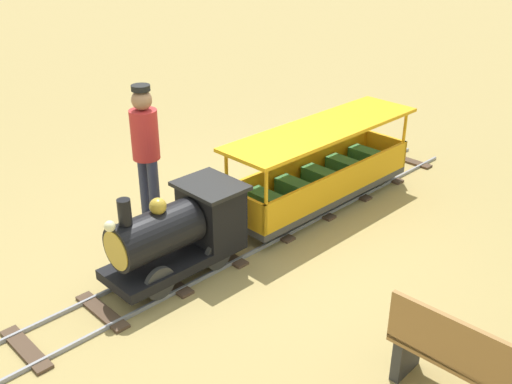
# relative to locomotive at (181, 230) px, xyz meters

# --- Properties ---
(ground_plane) EXTENTS (60.00, 60.00, 0.00)m
(ground_plane) POSITION_rel_locomotive_xyz_m (0.00, -0.85, -0.48)
(ground_plane) COLOR #A38C51
(track) EXTENTS (0.70, 6.40, 0.04)m
(track) POSITION_rel_locomotive_xyz_m (0.00, -1.22, -0.47)
(track) COLOR gray
(track) RESTS_ON ground_plane
(locomotive) EXTENTS (0.66, 1.45, 0.98)m
(locomotive) POSITION_rel_locomotive_xyz_m (0.00, 0.00, 0.00)
(locomotive) COLOR black
(locomotive) RESTS_ON ground_plane
(passenger_car) EXTENTS (0.76, 2.70, 0.97)m
(passenger_car) POSITION_rel_locomotive_xyz_m (0.00, -2.12, -0.06)
(passenger_car) COLOR #3F3F3F
(passenger_car) RESTS_ON ground_plane
(conductor_person) EXTENTS (0.30, 0.30, 1.62)m
(conductor_person) POSITION_rel_locomotive_xyz_m (1.08, -0.39, 0.47)
(conductor_person) COLOR #282D47
(conductor_person) RESTS_ON ground_plane
(park_bench) EXTENTS (1.31, 0.45, 0.82)m
(park_bench) POSITION_rel_locomotive_xyz_m (-2.88, -0.35, -0.07)
(park_bench) COLOR olive
(park_bench) RESTS_ON ground_plane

